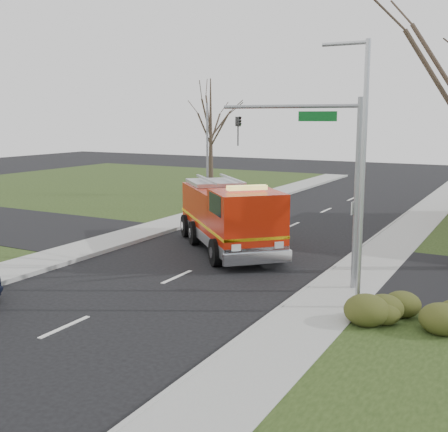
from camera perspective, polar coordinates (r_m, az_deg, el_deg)
The scene contains 9 objects.
ground at distance 21.96m, azimuth -4.81°, elevation -6.21°, with size 120.00×120.00×0.00m, color black.
sidewalk_right at distance 19.37m, azimuth 10.86°, elevation -8.37°, with size 2.40×80.00×0.15m, color gray.
sidewalk_left at distance 25.78m, azimuth -16.42°, elevation -3.97°, with size 2.40×80.00×0.15m, color gray.
hedge_corner at distance 17.67m, azimuth 18.66°, elevation -8.81°, with size 2.80×2.00×0.90m, color #353C15.
bare_tree_left at distance 43.38m, azimuth -1.36°, elevation 9.27°, with size 4.50×4.50×9.00m.
traffic_signal_mast at distance 20.18m, azimuth 9.92°, elevation 5.85°, with size 5.29×0.18×6.80m.
streetlight_pole at distance 17.73m, azimuth 13.73°, elevation 4.65°, with size 1.48×0.16×8.40m.
utility_pole_far at distance 36.67m, azimuth -1.71°, elevation 5.91°, with size 0.14×0.14×7.00m, color gray.
fire_engine at distance 26.04m, azimuth 0.57°, elevation -0.20°, with size 7.76×7.87×3.33m.
Camera 1 is at (11.68, -17.56, 6.12)m, focal length 45.00 mm.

